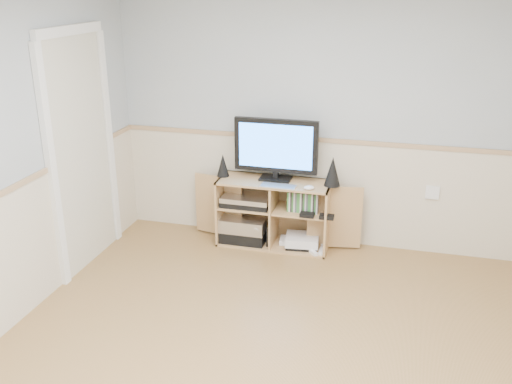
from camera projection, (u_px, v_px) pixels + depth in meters
room at (264, 200)px, 3.32m from camera, size 4.04×4.54×2.54m
media_cabinet at (275, 211)px, 5.48m from camera, size 1.65×0.40×0.65m
monitor at (276, 147)px, 5.26m from camera, size 0.78×0.18×0.58m
speaker_left at (223, 165)px, 5.43m from camera, size 0.12×0.12×0.22m
speaker_right at (333, 171)px, 5.17m from camera, size 0.15×0.15×0.27m
keyboard at (278, 186)px, 5.18m from camera, size 0.32×0.14×0.01m
mouse at (309, 188)px, 5.11m from camera, size 0.11×0.10×0.04m
av_components at (245, 220)px, 5.55m from camera, size 0.53×0.34×0.47m
game_consoles at (301, 241)px, 5.45m from camera, size 0.46×0.30×0.11m
game_cases at (303, 201)px, 5.30m from camera, size 0.28×0.13×0.19m
wall_outlet at (432, 192)px, 5.19m from camera, size 0.12×0.03×0.12m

